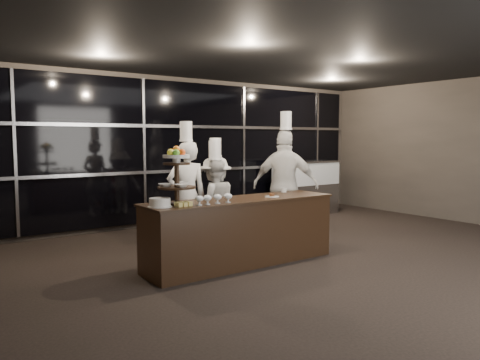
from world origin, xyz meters
TOP-DOWN VIEW (x-y plane):
  - room at (0.00, 0.00)m, footprint 10.00×10.00m
  - window_wall at (0.00, 4.94)m, footprint 8.60×0.10m
  - buffet_counter at (-1.22, 1.66)m, footprint 2.84×0.74m
  - display_stand at (-2.23, 1.66)m, footprint 0.48×0.48m
  - compotes at (-1.82, 1.44)m, footprint 0.55×0.11m
  - layer_cake at (-2.49, 1.61)m, footprint 0.30×0.30m
  - pastry_squares at (-2.22, 1.50)m, footprint 0.19×0.13m
  - small_plate at (-0.75, 1.56)m, footprint 0.20×0.20m
  - chef_cup at (-0.22, 1.91)m, footprint 0.08×0.08m
  - display_case at (2.54, 4.30)m, footprint 1.54×0.67m
  - chef_a at (-1.44, 2.81)m, footprint 0.70×0.54m
  - chef_b at (-0.96, 2.74)m, footprint 0.84×0.75m
  - chef_c at (-0.87, 2.86)m, footprint 1.09×0.94m
  - chef_d at (0.28, 2.45)m, footprint 1.08×1.16m

SIDE VIEW (x-z plane):
  - buffet_counter at x=-1.22m, z-range 0.01..0.93m
  - display_case at x=2.54m, z-range 0.07..1.31m
  - chef_b at x=-0.96m, z-range -0.13..1.59m
  - chef_c at x=-0.87m, z-range -0.14..1.63m
  - chef_a at x=-1.44m, z-range -0.12..1.90m
  - small_plate at x=-0.75m, z-range 0.91..0.96m
  - pastry_squares at x=-2.22m, z-range 0.92..0.97m
  - chef_cup at x=-0.22m, z-range 0.92..0.99m
  - chef_d at x=0.28m, z-range -0.14..2.07m
  - layer_cake at x=-2.49m, z-range 0.92..1.03m
  - compotes at x=-1.82m, z-range 0.94..1.06m
  - display_stand at x=-2.23m, z-range 0.97..1.71m
  - room at x=0.00m, z-range -3.50..6.50m
  - window_wall at x=0.00m, z-range 0.10..2.90m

